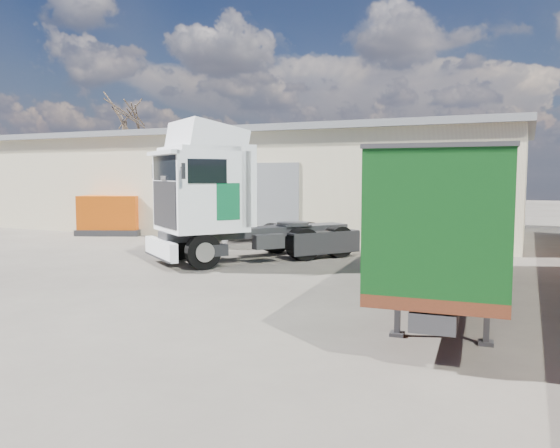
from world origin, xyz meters
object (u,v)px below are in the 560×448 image
at_px(bare_tree, 124,108).
at_px(tractor_unit, 226,203).
at_px(orange_skip, 112,217).
at_px(box_trailer, 454,212).
at_px(panel_van, 198,222).

height_order(bare_tree, tractor_unit, bare_tree).
height_order(tractor_unit, orange_skip, tractor_unit).
bearing_deg(bare_tree, box_trailer, -35.72).
distance_m(tractor_unit, orange_skip, 11.10).
height_order(tractor_unit, box_trailer, tractor_unit).
xyz_separation_m(bare_tree, box_trailer, (25.49, -18.33, -5.76)).
bearing_deg(orange_skip, box_trailer, -46.75).
distance_m(box_trailer, panel_van, 13.83).
distance_m(bare_tree, box_trailer, 31.92).
relative_size(bare_tree, box_trailer, 0.89).
bearing_deg(bare_tree, orange_skip, -53.06).
distance_m(panel_van, orange_skip, 6.06).
relative_size(bare_tree, tractor_unit, 1.30).
xyz_separation_m(box_trailer, panel_van, (-11.87, 7.00, -1.20)).
xyz_separation_m(tractor_unit, panel_van, (-3.80, 4.04, -1.10)).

